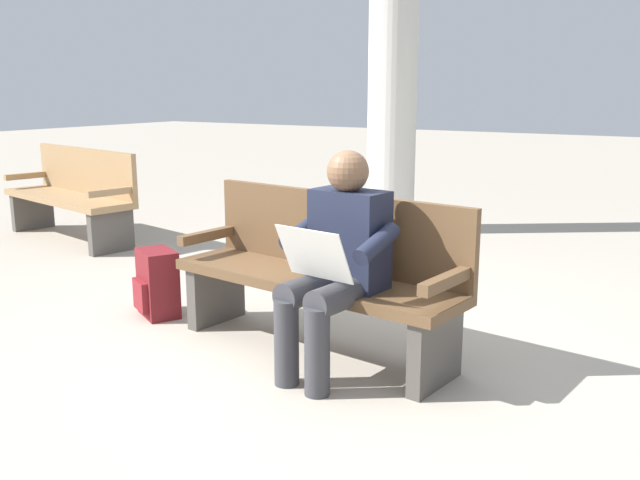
# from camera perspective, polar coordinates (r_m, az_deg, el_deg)

# --- Properties ---
(ground_plane) EXTENTS (40.00, 40.00, 0.00)m
(ground_plane) POSITION_cam_1_polar(r_m,az_deg,el_deg) (4.08, -0.60, -9.01)
(ground_plane) COLOR #A89E8E
(bench_near) EXTENTS (1.84, 0.69, 0.90)m
(bench_near) POSITION_cam_1_polar(r_m,az_deg,el_deg) (3.99, 0.03, -2.58)
(bench_near) COLOR brown
(bench_near) RESTS_ON ground
(person_seated) EXTENTS (0.60, 0.60, 1.18)m
(person_seated) POSITION_cam_1_polar(r_m,az_deg,el_deg) (3.60, 1.38, -1.48)
(person_seated) COLOR #1E2338
(person_seated) RESTS_ON ground
(backpack) EXTENTS (0.37, 0.34, 0.45)m
(backpack) POSITION_cam_1_polar(r_m,az_deg,el_deg) (4.73, -13.23, -3.52)
(backpack) COLOR maroon
(backpack) RESTS_ON ground
(bench_far) EXTENTS (1.86, 0.83, 0.90)m
(bench_far) POSITION_cam_1_polar(r_m,az_deg,el_deg) (7.33, -19.57, 3.61)
(bench_far) COLOR #9E7A51
(bench_far) RESTS_ON ground
(support_pillar) EXTENTS (0.51, 0.51, 3.43)m
(support_pillar) POSITION_cam_1_polar(r_m,az_deg,el_deg) (7.32, 6.01, 14.10)
(support_pillar) COLOR beige
(support_pillar) RESTS_ON ground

